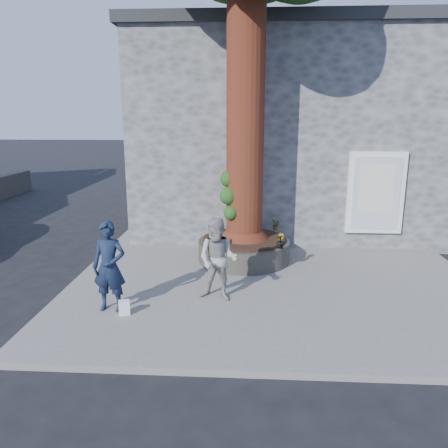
{
  "coord_description": "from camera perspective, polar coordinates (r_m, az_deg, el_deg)",
  "views": [
    {
      "loc": [
        0.92,
        -8.62,
        3.72
      ],
      "look_at": [
        0.34,
        1.26,
        1.25
      ],
      "focal_mm": 35.0,
      "sensor_mm": 36.0,
      "label": 1
    }
  ],
  "objects": [
    {
      "name": "plant_a",
      "position": [
        10.19,
        -0.65,
        -2.04
      ],
      "size": [
        0.23,
        0.22,
        0.36
      ],
      "primitive_type": "imported",
      "rotation": [
        0.0,
        0.0,
        0.69
      ],
      "color": "gray",
      "rests_on": "planter"
    },
    {
      "name": "woman",
      "position": [
        8.64,
        -0.8,
        -4.66
      ],
      "size": [
        0.94,
        0.81,
        1.67
      ],
      "primitive_type": "imported",
      "rotation": [
        0.0,
        0.0,
        -0.25
      ],
      "color": "#9B9A95",
      "rests_on": "pavement"
    },
    {
      "name": "plant_b",
      "position": [
        10.2,
        7.36,
        -2.2
      ],
      "size": [
        0.23,
        0.23,
        0.35
      ],
      "primitive_type": "imported",
      "rotation": [
        0.0,
        0.0,
        1.81
      ],
      "color": "gray",
      "rests_on": "planter"
    },
    {
      "name": "plant_c",
      "position": [
        10.2,
        7.35,
        -2.28
      ],
      "size": [
        0.25,
        0.25,
        0.32
      ],
      "primitive_type": "imported",
      "rotation": [
        0.0,
        0.0,
        3.77
      ],
      "color": "gray",
      "rests_on": "planter"
    },
    {
      "name": "plant_d",
      "position": [
        11.84,
        6.81,
        -0.05
      ],
      "size": [
        0.3,
        0.32,
        0.29
      ],
      "primitive_type": "imported",
      "rotation": [
        0.0,
        0.0,
        5.03
      ],
      "color": "gray",
      "rests_on": "planter"
    },
    {
      "name": "ground",
      "position": [
        9.43,
        -2.52,
        -9.23
      ],
      "size": [
        120.0,
        120.0,
        0.0
      ],
      "primitive_type": "plane",
      "color": "black",
      "rests_on": "ground"
    },
    {
      "name": "planter",
      "position": [
        11.12,
        2.61,
        -3.3
      ],
      "size": [
        2.3,
        2.3,
        0.6
      ],
      "color": "black",
      "rests_on": "pavement"
    },
    {
      "name": "pavement",
      "position": [
        10.31,
        6.43,
        -6.88
      ],
      "size": [
        9.0,
        8.0,
        0.12
      ],
      "primitive_type": "cube",
      "color": "slate",
      "rests_on": "ground"
    },
    {
      "name": "man",
      "position": [
        8.43,
        -14.76,
        -5.41
      ],
      "size": [
        0.65,
        0.44,
        1.72
      ],
      "primitive_type": "imported",
      "rotation": [
        0.0,
        0.0,
        -0.05
      ],
      "color": "#131F36",
      "rests_on": "pavement"
    },
    {
      "name": "shopping_bag",
      "position": [
        8.43,
        -12.9,
        -10.6
      ],
      "size": [
        0.23,
        0.18,
        0.28
      ],
      "primitive_type": "cube",
      "rotation": [
        0.0,
        0.0,
        0.32
      ],
      "color": "white",
      "rests_on": "pavement"
    },
    {
      "name": "stone_shop",
      "position": [
        15.91,
        9.27,
        11.8
      ],
      "size": [
        10.3,
        8.3,
        6.3
      ],
      "color": "#4E5153",
      "rests_on": "ground"
    },
    {
      "name": "yellow_line",
      "position": [
        11.05,
        -18.01,
        -6.37
      ],
      "size": [
        0.1,
        30.0,
        0.01
      ],
      "primitive_type": "cube",
      "color": "yellow",
      "rests_on": "ground"
    }
  ]
}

